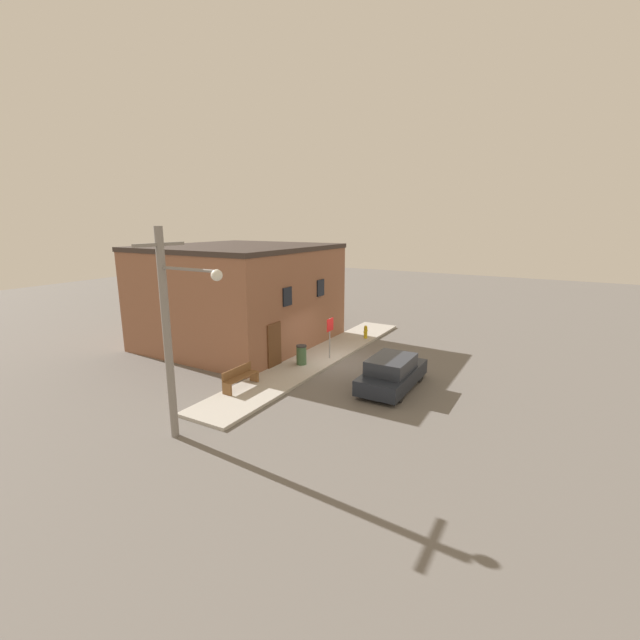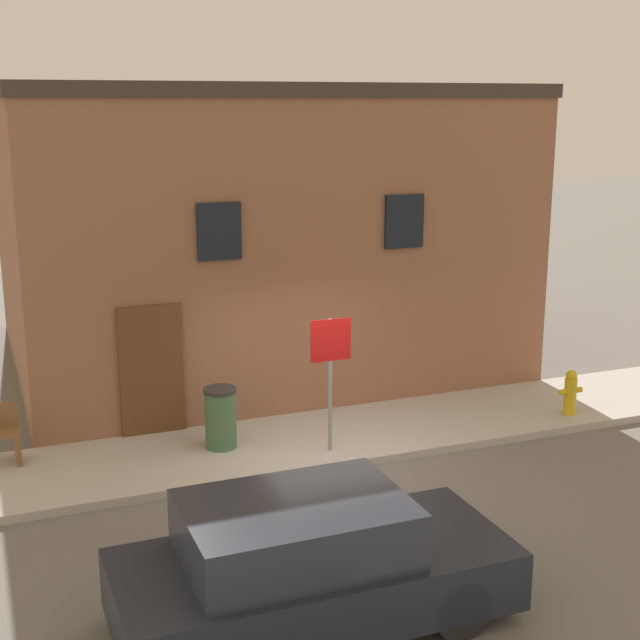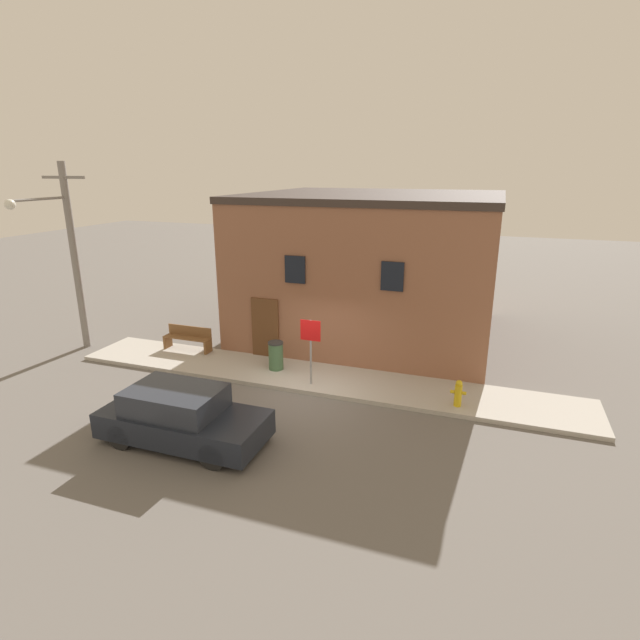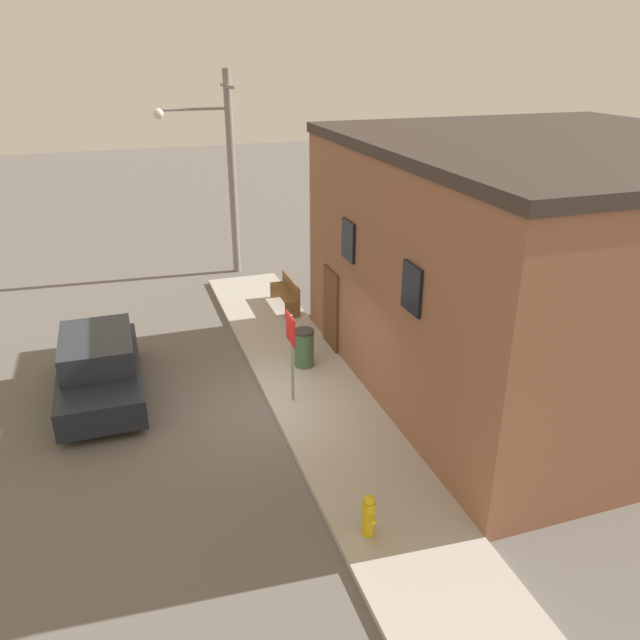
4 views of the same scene
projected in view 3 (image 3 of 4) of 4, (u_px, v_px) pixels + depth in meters
ground_plane at (303, 394)px, 14.81m from camera, size 80.00×80.00×0.00m
sidewalk at (316, 378)px, 15.80m from camera, size 16.41×2.25×0.13m
brick_building at (374, 265)px, 19.69m from camera, size 9.24×8.63×5.53m
fire_hydrant at (458, 393)px, 13.70m from camera, size 0.43×0.20×0.76m
stop_sign at (311, 340)px, 14.79m from camera, size 0.63×0.06×2.03m
bench at (188, 338)px, 17.96m from camera, size 1.77×0.44×0.85m
trash_bin at (276, 355)px, 16.20m from camera, size 0.50×0.50×0.93m
utility_pole at (70, 251)px, 17.58m from camera, size 1.80×2.47×6.66m
parked_car at (182, 417)px, 12.08m from camera, size 4.06×1.76×1.38m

